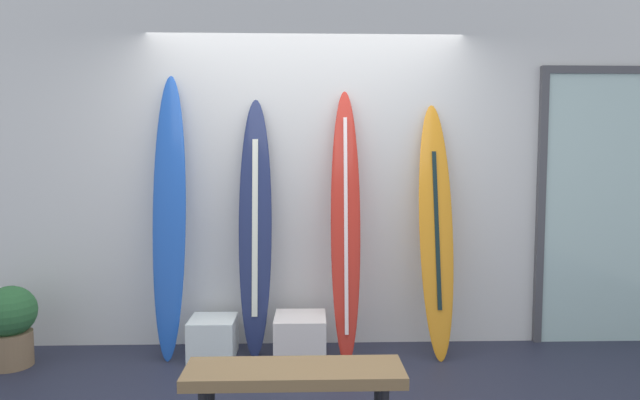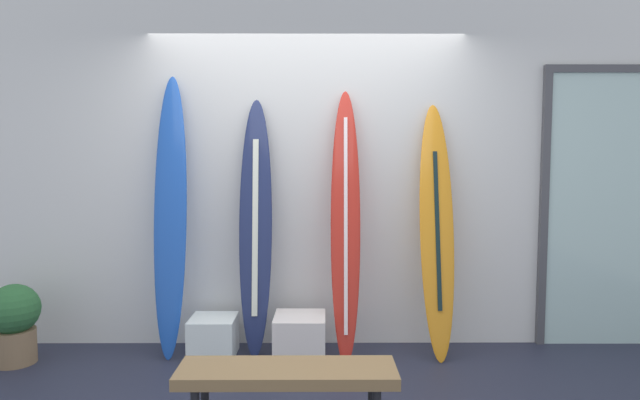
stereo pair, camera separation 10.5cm
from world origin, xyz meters
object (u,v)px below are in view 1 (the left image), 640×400
at_px(surfboard_navy, 255,229).
at_px(display_block_center, 300,338).
at_px(surfboard_crimson, 346,225).
at_px(surfboard_cobalt, 169,216).
at_px(display_block_left, 213,337).
at_px(glass_door, 609,202).
at_px(surfboard_sunset, 436,232).
at_px(bench, 294,379).
at_px(potted_plant, 10,323).

xyz_separation_m(surfboard_navy, display_block_center, (0.35, -0.18, -0.81)).
bearing_deg(surfboard_navy, surfboard_crimson, -6.81).
xyz_separation_m(surfboard_cobalt, display_block_left, (0.32, -0.05, -0.93)).
relative_size(surfboard_navy, glass_door, 0.88).
height_order(surfboard_sunset, display_block_left, surfboard_sunset).
bearing_deg(surfboard_crimson, bench, -104.66).
height_order(glass_door, bench, glass_door).
bearing_deg(surfboard_cobalt, surfboard_navy, 2.65).
xyz_separation_m(surfboard_cobalt, glass_door, (3.52, 0.21, 0.08)).
bearing_deg(surfboard_cobalt, display_block_left, -8.87).
xyz_separation_m(display_block_left, bench, (0.65, -1.40, 0.26)).
height_order(surfboard_cobalt, surfboard_navy, surfboard_cobalt).
xyz_separation_m(surfboard_crimson, potted_plant, (-2.45, -0.15, -0.69)).
bearing_deg(surfboard_crimson, display_block_center, -164.20).
distance_m(surfboard_crimson, glass_door, 2.20).
xyz_separation_m(surfboard_cobalt, display_block_center, (0.99, -0.15, -0.91)).
height_order(surfboard_navy, surfboard_sunset, surfboard_navy).
bearing_deg(bench, display_block_center, 89.07).
bearing_deg(potted_plant, display_block_center, 1.31).
bearing_deg(glass_door, surfboard_crimson, -173.13).
bearing_deg(display_block_left, surfboard_navy, 13.96).
bearing_deg(glass_door, surfboard_navy, -176.41).
height_order(surfboard_cobalt, surfboard_sunset, surfboard_cobalt).
distance_m(surfboard_navy, surfboard_crimson, 0.70).
bearing_deg(display_block_left, potted_plant, -174.13).
xyz_separation_m(surfboard_navy, potted_plant, (-1.76, -0.23, -0.65)).
bearing_deg(surfboard_navy, surfboard_sunset, -1.95).
bearing_deg(surfboard_cobalt, potted_plant, -169.91).
bearing_deg(bench, surfboard_sunset, 53.36).
bearing_deg(surfboard_sunset, surfboard_cobalt, 179.51).
xyz_separation_m(surfboard_crimson, surfboard_sunset, (0.70, 0.04, -0.06)).
xyz_separation_m(surfboard_cobalt, surfboard_crimson, (1.34, -0.05, -0.07)).
relative_size(display_block_left, display_block_center, 0.90).
bearing_deg(surfboard_sunset, display_block_left, -178.89).
xyz_separation_m(surfboard_crimson, display_block_left, (-1.02, 0.00, -0.86)).
bearing_deg(surfboard_navy, bench, -77.67).
relative_size(glass_door, bench, 2.04).
bearing_deg(display_block_left, display_block_center, -8.48).
bearing_deg(surfboard_navy, potted_plant, -172.62).
bearing_deg(potted_plant, surfboard_sunset, 3.28).
relative_size(surfboard_sunset, glass_door, 0.86).
distance_m(surfboard_sunset, display_block_left, 1.90).
bearing_deg(potted_plant, display_block_left, 5.87).
bearing_deg(bench, display_block_left, 114.79).
xyz_separation_m(display_block_center, potted_plant, (-2.11, -0.05, 0.15)).
distance_m(surfboard_crimson, display_block_left, 1.33).
height_order(surfboard_cobalt, bench, surfboard_cobalt).
distance_m(surfboard_sunset, display_block_center, 1.32).
distance_m(display_block_left, glass_door, 3.36).
height_order(surfboard_crimson, display_block_center, surfboard_crimson).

